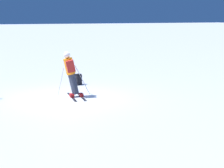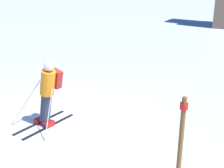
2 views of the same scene
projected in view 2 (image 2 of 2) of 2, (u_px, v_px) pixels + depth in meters
name	position (u px, v px, depth m)	size (l,w,h in m)	color
ground_plane	(55.00, 127.00, 7.81)	(300.00, 300.00, 0.00)	white
skier	(48.00, 90.00, 7.50)	(1.26, 1.73, 1.79)	black
trail_marker	(180.00, 146.00, 5.05)	(0.13, 0.13, 1.90)	brown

